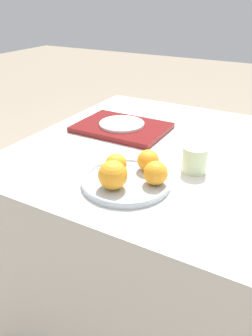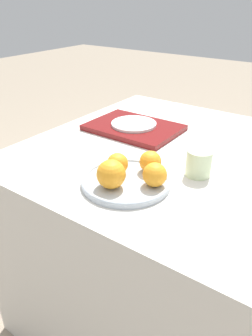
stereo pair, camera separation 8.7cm
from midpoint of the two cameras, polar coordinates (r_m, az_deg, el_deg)
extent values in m
plane|color=gray|center=(1.55, 12.08, -24.15)|extent=(12.00, 12.00, 0.00)
cube|color=silver|center=(1.28, 13.80, -13.71)|extent=(1.17, 0.96, 0.75)
cylinder|color=#B2BCC6|center=(0.89, 2.80, -2.54)|extent=(0.24, 0.24, 0.01)
torus|color=#B2BCC6|center=(0.89, 2.81, -2.17)|extent=(0.24, 0.24, 0.01)
sphere|color=orange|center=(0.85, 7.95, -1.25)|extent=(0.06, 0.06, 0.06)
sphere|color=orange|center=(0.91, 1.25, 0.69)|extent=(0.06, 0.06, 0.06)
sphere|color=orange|center=(0.84, 0.35, -1.17)|extent=(0.08, 0.08, 0.08)
sphere|color=orange|center=(0.92, 6.96, 1.03)|extent=(0.06, 0.06, 0.06)
cube|color=maroon|center=(1.25, 3.37, 6.99)|extent=(0.33, 0.24, 0.02)
cylinder|color=white|center=(1.25, 3.39, 7.64)|extent=(0.17, 0.17, 0.01)
cylinder|color=beige|center=(0.95, 15.13, 0.78)|extent=(0.07, 0.07, 0.08)
camera|label=1|loc=(0.04, -87.14, 1.53)|focal=35.00mm
camera|label=2|loc=(0.04, 92.86, -1.53)|focal=35.00mm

